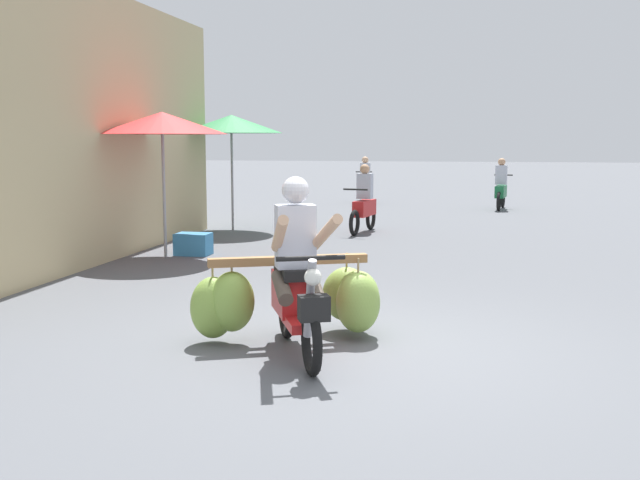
% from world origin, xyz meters
% --- Properties ---
extents(ground_plane, '(120.00, 120.00, 0.00)m').
position_xyz_m(ground_plane, '(0.00, 0.00, 0.00)').
color(ground_plane, '#56595E').
extents(motorbike_main_loaded, '(1.84, 2.03, 1.58)m').
position_xyz_m(motorbike_main_loaded, '(-0.51, 0.10, 0.48)').
color(motorbike_main_loaded, black).
rests_on(motorbike_main_loaded, ground).
extents(motorbike_distant_ahead_left, '(0.57, 1.60, 1.40)m').
position_xyz_m(motorbike_distant_ahead_left, '(-2.10, 15.75, 0.57)').
color(motorbike_distant_ahead_left, black).
rests_on(motorbike_distant_ahead_left, ground).
extents(motorbike_distant_ahead_right, '(0.51, 1.62, 1.40)m').
position_xyz_m(motorbike_distant_ahead_right, '(1.81, 14.45, 0.57)').
color(motorbike_distant_ahead_right, black).
rests_on(motorbike_distant_ahead_right, ground).
extents(motorbike_distant_far_ahead, '(0.54, 1.61, 1.40)m').
position_xyz_m(motorbike_distant_far_ahead, '(-1.13, 8.70, 0.57)').
color(motorbike_distant_far_ahead, black).
rests_on(motorbike_distant_far_ahead, ground).
extents(market_umbrella_near_shop, '(2.13, 2.13, 2.41)m').
position_xyz_m(market_umbrella_near_shop, '(-3.90, 8.53, 2.22)').
color(market_umbrella_near_shop, '#99999E').
rests_on(market_umbrella_near_shop, ground).
extents(market_umbrella_further_along, '(2.09, 2.09, 2.34)m').
position_xyz_m(market_umbrella_further_along, '(-3.84, 4.81, 2.16)').
color(market_umbrella_further_along, '#99999E').
rests_on(market_umbrella_further_along, ground).
extents(produce_crate, '(0.56, 0.40, 0.36)m').
position_xyz_m(produce_crate, '(-3.47, 5.10, 0.18)').
color(produce_crate, teal).
rests_on(produce_crate, ground).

